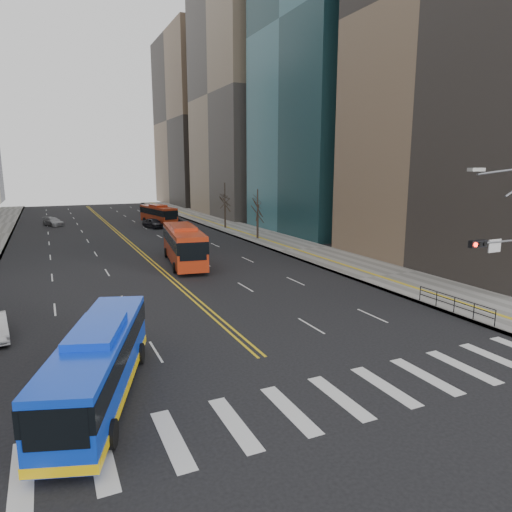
# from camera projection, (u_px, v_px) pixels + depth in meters

# --- Properties ---
(ground) EXTENTS (220.00, 220.00, 0.00)m
(ground) POSITION_uv_depth(u_px,v_px,m) (315.00, 403.00, 18.48)
(ground) COLOR black
(sidewalk_right) EXTENTS (7.00, 130.00, 0.15)m
(sidewalk_right) POSITION_uv_depth(u_px,v_px,m) (252.00, 233.00, 65.77)
(sidewalk_right) COLOR slate
(sidewalk_right) RESTS_ON ground
(crosswalk) EXTENTS (26.70, 4.00, 0.01)m
(crosswalk) POSITION_uv_depth(u_px,v_px,m) (315.00, 403.00, 18.48)
(crosswalk) COLOR silver
(crosswalk) RESTS_ON ground
(centerline) EXTENTS (0.55, 100.00, 0.01)m
(centerline) POSITION_uv_depth(u_px,v_px,m) (117.00, 232.00, 67.51)
(centerline) COLOR gold
(centerline) RESTS_ON ground
(office_towers) EXTENTS (83.00, 134.00, 58.00)m
(office_towers) POSITION_uv_depth(u_px,v_px,m) (97.00, 78.00, 75.03)
(office_towers) COLOR gray
(office_towers) RESTS_ON ground
(signal_mast) EXTENTS (5.37, 0.37, 9.39)m
(signal_mast) POSITION_uv_depth(u_px,v_px,m) (512.00, 252.00, 24.98)
(signal_mast) COLOR slate
(signal_mast) RESTS_ON ground
(pedestrian_railing) EXTENTS (0.06, 6.06, 1.02)m
(pedestrian_railing) POSITION_uv_depth(u_px,v_px,m) (454.00, 302.00, 29.54)
(pedestrian_railing) COLOR black
(pedestrian_railing) RESTS_ON sidewalk_right
(street_trees) EXTENTS (35.20, 47.20, 7.60)m
(street_trees) POSITION_uv_depth(u_px,v_px,m) (70.00, 214.00, 45.40)
(street_trees) COLOR #2F251D
(street_trees) RESTS_ON ground
(blue_bus) EXTENTS (5.62, 10.93, 3.16)m
(blue_bus) POSITION_uv_depth(u_px,v_px,m) (99.00, 362.00, 18.51)
(blue_bus) COLOR #0D39D1
(blue_bus) RESTS_ON ground
(red_bus_near) EXTENTS (4.48, 12.38, 3.82)m
(red_bus_near) POSITION_uv_depth(u_px,v_px,m) (184.00, 243.00, 44.88)
(red_bus_near) COLOR #B12E12
(red_bus_near) RESTS_ON ground
(red_bus_far) EXTENTS (4.09, 10.71, 3.33)m
(red_bus_far) POSITION_uv_depth(u_px,v_px,m) (158.00, 214.00, 75.86)
(red_bus_far) COLOR #B12E12
(red_bus_far) RESTS_ON ground
(car_dark_mid) EXTENTS (3.12, 4.93, 1.56)m
(car_dark_mid) POSITION_uv_depth(u_px,v_px,m) (153.00, 223.00, 71.72)
(car_dark_mid) COLOR black
(car_dark_mid) RESTS_ON ground
(car_silver) EXTENTS (3.58, 5.15, 1.38)m
(car_silver) POSITION_uv_depth(u_px,v_px,m) (53.00, 222.00, 74.55)
(car_silver) COLOR gray
(car_silver) RESTS_ON ground
(car_dark_far) EXTENTS (2.30, 4.84, 1.33)m
(car_dark_far) POSITION_uv_depth(u_px,v_px,m) (175.00, 221.00, 75.25)
(car_dark_far) COLOR black
(car_dark_far) RESTS_ON ground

